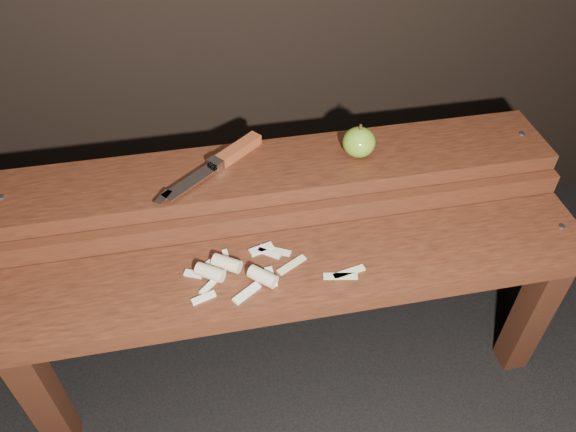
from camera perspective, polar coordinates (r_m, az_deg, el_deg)
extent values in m
plane|color=black|center=(1.46, 0.46, -14.40)|extent=(60.00, 60.00, 0.00)
cube|color=black|center=(1.30, -23.64, -16.44)|extent=(0.06, 0.06, 0.38)
cube|color=black|center=(1.42, 23.50, -9.07)|extent=(0.06, 0.06, 0.38)
cube|color=#411D0F|center=(1.11, 1.09, -5.74)|extent=(1.20, 0.20, 0.04)
cylinder|color=slate|center=(1.30, 26.07, -0.96)|extent=(0.01, 0.01, 0.00)
cube|color=black|center=(1.44, -22.79, -5.32)|extent=(0.06, 0.06, 0.46)
cube|color=black|center=(1.56, 18.87, 0.35)|extent=(0.06, 0.06, 0.46)
cube|color=#411D0F|center=(1.16, -0.05, -0.19)|extent=(1.20, 0.02, 0.05)
cube|color=#411D0F|center=(1.21, -1.00, 4.59)|extent=(1.20, 0.18, 0.04)
cylinder|color=slate|center=(1.25, -27.16, 1.72)|extent=(0.01, 0.01, 0.00)
cylinder|color=slate|center=(1.38, 22.67, 7.72)|extent=(0.01, 0.01, 0.00)
ellipsoid|color=olive|center=(1.21, 7.22, 7.45)|extent=(0.07, 0.07, 0.06)
cylinder|color=#382314|center=(1.19, 7.38, 8.91)|extent=(0.01, 0.01, 0.01)
cube|color=brown|center=(1.22, -5.03, 6.74)|extent=(0.11, 0.09, 0.02)
cube|color=silver|center=(1.18, -7.34, 5.17)|extent=(0.04, 0.04, 0.03)
cube|color=silver|center=(1.15, -9.97, 3.36)|extent=(0.12, 0.10, 0.00)
cube|color=silver|center=(1.12, -12.55, 1.86)|extent=(0.04, 0.04, 0.00)
cube|color=beige|center=(1.05, -4.22, -7.82)|extent=(0.06, 0.05, 0.01)
cube|color=beige|center=(1.11, -1.93, -3.80)|extent=(0.04, 0.04, 0.01)
cube|color=beige|center=(1.10, -7.41, -5.17)|extent=(0.04, 0.04, 0.01)
cube|color=beige|center=(1.07, -1.77, -6.19)|extent=(0.02, 0.05, 0.01)
cube|color=beige|center=(1.09, -9.58, -5.82)|extent=(0.04, 0.03, 0.01)
cube|color=beige|center=(1.12, -2.72, -3.39)|extent=(0.05, 0.03, 0.01)
cube|color=beige|center=(1.07, -7.79, -6.83)|extent=(0.05, 0.05, 0.01)
cube|color=beige|center=(1.05, -8.58, -8.22)|extent=(0.05, 0.03, 0.01)
cube|color=beige|center=(1.11, -6.30, -4.19)|extent=(0.01, 0.04, 0.01)
cylinder|color=#C9BB8C|center=(1.06, -2.59, -6.17)|extent=(0.06, 0.06, 0.03)
cylinder|color=#C9BB8C|center=(1.09, -6.23, -4.81)|extent=(0.06, 0.05, 0.03)
cylinder|color=#C9BB8C|center=(1.08, -7.92, -5.69)|extent=(0.06, 0.05, 0.03)
cube|color=#BCC988|center=(1.09, 6.20, -5.69)|extent=(0.07, 0.03, 0.00)
cube|color=#BCC988|center=(1.08, 5.35, -6.10)|extent=(0.07, 0.03, 0.00)
cube|color=#BCC988|center=(1.09, 0.38, -4.98)|extent=(0.06, 0.04, 0.00)
cube|color=#BCC988|center=(1.12, -1.34, -3.51)|extent=(0.06, 0.04, 0.00)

